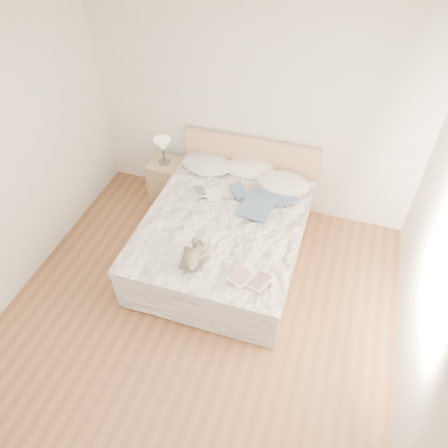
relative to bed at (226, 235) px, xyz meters
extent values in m
cube|color=brown|center=(0.00, -1.19, -0.31)|extent=(4.00, 4.50, 0.00)
cube|color=white|center=(0.00, -1.19, 2.39)|extent=(4.00, 4.50, 0.00)
cube|color=silver|center=(0.00, 1.06, 1.04)|extent=(4.00, 0.02, 2.70)
cube|color=silver|center=(2.00, -1.19, 1.04)|extent=(0.02, 4.50, 2.70)
cube|color=white|center=(1.99, -0.89, 1.14)|extent=(0.02, 1.30, 1.10)
cube|color=tan|center=(0.00, -0.04, -0.21)|extent=(1.68, 2.08, 0.20)
cube|color=white|center=(0.00, -0.04, 0.04)|extent=(1.60, 2.00, 0.30)
cube|color=white|center=(0.00, -0.09, 0.23)|extent=(1.72, 2.05, 0.10)
cube|color=tan|center=(0.00, 1.00, 0.19)|extent=(1.70, 0.06, 1.00)
cube|color=tan|center=(-1.04, 0.77, -0.03)|extent=(0.47, 0.43, 0.56)
cylinder|color=#4C4843|center=(-1.08, 0.77, 0.26)|extent=(0.16, 0.16, 0.02)
cylinder|color=#3C3732|center=(-1.08, 0.77, 0.38)|extent=(0.03, 0.03, 0.22)
cone|color=white|center=(-1.08, 0.77, 0.52)|extent=(0.25, 0.25, 0.16)
ellipsoid|color=silver|center=(-0.51, 0.81, 0.33)|extent=(0.68, 0.49, 0.20)
ellipsoid|color=white|center=(0.03, 0.90, 0.33)|extent=(0.69, 0.54, 0.18)
ellipsoid|color=white|center=(0.48, 0.73, 0.33)|extent=(0.66, 0.47, 0.19)
cube|color=white|center=(-0.33, 0.28, 0.32)|extent=(0.38, 0.36, 0.02)
cube|color=beige|center=(0.50, -0.79, 0.32)|extent=(0.44, 0.37, 0.02)
camera|label=1|loc=(1.07, -3.38, 3.58)|focal=35.00mm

